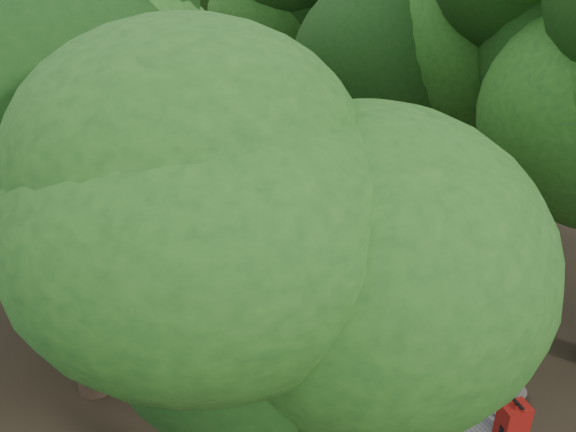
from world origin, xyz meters
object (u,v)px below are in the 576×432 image
backpack_left_b (400,431)px  duffel_right_black (379,310)px  backpack_right_a (513,421)px  backpack_left_c (375,392)px  suitcase_on_boardwalk (335,361)px  kayak (62,160)px  backpack_right_b (475,386)px  sun_lounger (236,136)px  duffel_right_khaki (400,328)px  backpack_right_d (430,353)px  lone_suitcase_on_sand (201,164)px  backpack_right_c (439,359)px

backpack_left_b → duffel_right_black: (1.55, 2.64, -0.08)m
backpack_right_a → duffel_right_black: backpack_right_a is taller
backpack_left_c → suitcase_on_boardwalk: backpack_left_c is taller
backpack_left_c → kayak: size_ratio=0.24×
backpack_right_b → sun_lounger: bearing=85.5°
duffel_right_khaki → backpack_right_d: bearing=-120.2°
duffel_right_khaki → sun_lounger: size_ratio=0.36×
backpack_left_c → sun_lounger: (3.36, 13.53, -0.19)m
backpack_left_c → suitcase_on_boardwalk: 1.00m
backpack_left_c → backpack_right_d: (1.48, 0.45, -0.13)m
backpack_left_b → duffel_right_black: backpack_left_b is taller
suitcase_on_boardwalk → lone_suitcase_on_sand: bearing=87.7°
backpack_right_b → duffel_right_khaki: 1.90m
backpack_left_c → duffel_right_khaki: size_ratio=1.19×
backpack_right_c → backpack_right_d: (0.07, 0.29, -0.12)m
duffel_right_khaki → lone_suitcase_on_sand: size_ratio=0.98×
duffel_right_khaki → suitcase_on_boardwalk: size_ratio=1.14×
sun_lounger → kayak: bearing=157.4°
duffel_right_khaki → kayak: size_ratio=0.20×
backpack_right_c → duffel_right_khaki: 1.15m
suitcase_on_boardwalk → duffel_right_khaki: bearing=15.6°
backpack_right_c → sun_lounger: size_ratio=0.41×
backpack_right_d → duffel_right_khaki: (0.01, 0.84, -0.03)m
backpack_right_c → duffel_right_khaki: size_ratio=1.16×
backpack_right_b → backpack_right_c: size_ratio=1.00×
backpack_right_a → lone_suitcase_on_sand: backpack_right_a is taller
backpack_right_a → kayak: (-4.16, 15.56, -0.31)m
duffel_right_khaki → suitcase_on_boardwalk: bearing=161.7°
suitcase_on_boardwalk → backpack_right_b: bearing=-40.4°
backpack_right_a → backpack_right_b: backpack_right_b is taller
duffel_right_khaki → sun_lounger: 12.38m
lone_suitcase_on_sand → duffel_right_black: bearing=-80.4°
backpack_left_b → backpack_right_a: 1.66m
backpack_right_d → kayak: (-4.20, 13.71, -0.19)m
duffel_right_black → lone_suitcase_on_sand: bearing=105.1°
backpack_left_b → sun_lounger: (3.45, 14.28, -0.13)m
duffel_right_khaki → suitcase_on_boardwalk: suitcase_on_boardwalk is taller
backpack_left_c → sun_lounger: backpack_left_c is taller
backpack_right_c → suitcase_on_boardwalk: backpack_right_c is taller
duffel_right_black → sun_lounger: bearing=94.0°
duffel_right_black → suitcase_on_boardwalk: suitcase_on_boardwalk is taller
suitcase_on_boardwalk → backpack_left_c: bearing=-79.5°
duffel_right_black → sun_lounger: (1.91, 11.64, -0.05)m
backpack_left_c → lone_suitcase_on_sand: 11.25m
backpack_left_b → backpack_right_c: backpack_right_c is taller
duffel_right_khaki → duffel_right_black: size_ratio=0.83×
kayak → backpack_left_b: bearing=-68.8°
duffel_right_khaki → backpack_right_b: bearing=-119.8°
backpack_right_d → suitcase_on_boardwalk: size_ratio=0.88×
suitcase_on_boardwalk → backpack_left_b: bearing=-84.9°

